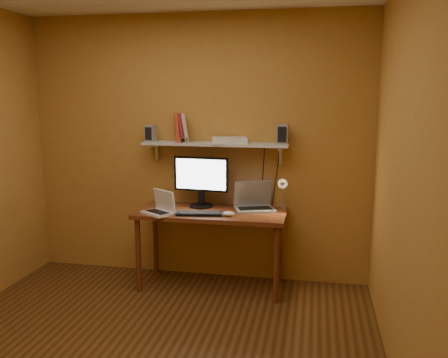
% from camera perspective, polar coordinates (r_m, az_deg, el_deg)
% --- Properties ---
extents(room, '(3.44, 3.24, 2.64)m').
position_cam_1_polar(room, '(3.20, -10.37, 0.39)').
color(room, brown).
rests_on(room, ground).
extents(desk, '(1.40, 0.60, 0.75)m').
position_cam_1_polar(desk, '(4.47, -1.57, -4.95)').
color(desk, maroon).
rests_on(desk, ground).
extents(wall_shelf, '(1.40, 0.25, 0.21)m').
position_cam_1_polar(wall_shelf, '(4.53, -1.08, 4.19)').
color(wall_shelf, silver).
rests_on(wall_shelf, room).
extents(monitor, '(0.54, 0.25, 0.49)m').
position_cam_1_polar(monitor, '(4.57, -2.79, 0.00)').
color(monitor, black).
rests_on(monitor, desk).
extents(laptop, '(0.43, 0.37, 0.27)m').
position_cam_1_polar(laptop, '(4.52, 3.62, -2.78)').
color(laptop, gray).
rests_on(laptop, desk).
extents(netbook, '(0.35, 0.32, 0.21)m').
position_cam_1_polar(netbook, '(4.40, -7.63, -3.37)').
color(netbook, white).
rests_on(netbook, desk).
extents(keyboard, '(0.43, 0.20, 0.02)m').
position_cam_1_polar(keyboard, '(4.33, -2.99, -4.16)').
color(keyboard, black).
rests_on(keyboard, desk).
extents(mouse, '(0.11, 0.08, 0.04)m').
position_cam_1_polar(mouse, '(4.28, 0.53, -4.20)').
color(mouse, white).
rests_on(mouse, desk).
extents(desk_lamp, '(0.09, 0.23, 0.38)m').
position_cam_1_polar(desk_lamp, '(4.43, 7.12, -1.25)').
color(desk_lamp, silver).
rests_on(desk_lamp, desk).
extents(speaker_left, '(0.10, 0.10, 0.16)m').
position_cam_1_polar(speaker_left, '(4.69, -8.81, 5.45)').
color(speaker_left, gray).
rests_on(speaker_left, wall_shelf).
extents(speaker_right, '(0.11, 0.11, 0.18)m').
position_cam_1_polar(speaker_right, '(4.44, 7.08, 5.39)').
color(speaker_right, gray).
rests_on(speaker_right, wall_shelf).
extents(books, '(0.19, 0.20, 0.27)m').
position_cam_1_polar(books, '(4.60, -5.24, 6.15)').
color(books, '#BE4425').
rests_on(books, wall_shelf).
extents(shelf_camera, '(0.09, 0.05, 0.05)m').
position_cam_1_polar(shelf_camera, '(4.53, -4.85, 4.71)').
color(shelf_camera, silver).
rests_on(shelf_camera, wall_shelf).
extents(router, '(0.37, 0.29, 0.05)m').
position_cam_1_polar(router, '(4.49, 0.66, 4.69)').
color(router, white).
rests_on(router, wall_shelf).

